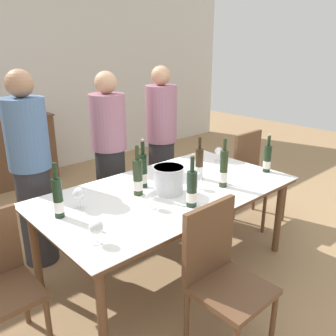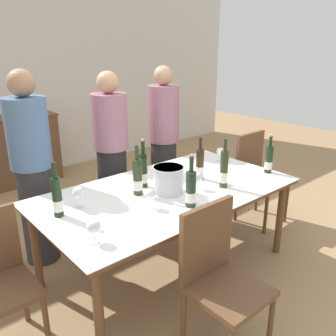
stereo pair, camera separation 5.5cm
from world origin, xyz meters
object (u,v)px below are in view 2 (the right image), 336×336
(wine_glass_1, at_px, (198,177))
(wine_bottle_5, at_px, (143,171))
(person_guest_left, at_px, (112,156))
(wine_bottle_0, at_px, (57,197))
(wine_glass_0, at_px, (220,152))
(sideboard_cabinet, at_px, (12,151))
(wine_bottle_2, at_px, (269,160))
(chair_near_front, at_px, (218,271))
(wine_bottle_6, at_px, (200,165))
(wine_glass_3, at_px, (94,227))
(dining_table, at_px, (168,196))
(wine_bottle_3, at_px, (224,170))
(person_guest_right, at_px, (164,142))
(person_host, at_px, (33,171))
(wine_bottle_4, at_px, (191,190))
(wine_glass_2, at_px, (78,193))
(wine_glass_4, at_px, (150,195))
(wine_bottle_1, at_px, (138,178))
(ice_bucket, at_px, (168,179))
(chair_right_end, at_px, (257,171))

(wine_glass_1, bearing_deg, wine_bottle_5, 133.23)
(wine_bottle_5, distance_m, person_guest_left, 0.70)
(wine_bottle_0, distance_m, wine_glass_0, 1.68)
(sideboard_cabinet, bearing_deg, wine_bottle_2, -68.71)
(chair_near_front, bearing_deg, wine_bottle_6, 50.79)
(wine_bottle_2, distance_m, wine_glass_3, 1.76)
(dining_table, relative_size, wine_bottle_6, 5.61)
(wine_bottle_3, xyz_separation_m, person_guest_right, (0.35, 1.14, -0.07))
(wine_bottle_2, height_order, wine_glass_1, wine_bottle_2)
(wine_bottle_6, relative_size, person_host, 0.22)
(wine_bottle_3, relative_size, wine_glass_3, 2.80)
(wine_bottle_0, distance_m, wine_bottle_4, 0.89)
(wine_glass_2, relative_size, wine_glass_4, 1.12)
(wine_glass_4, relative_size, chair_near_front, 0.15)
(wine_glass_4, distance_m, chair_near_front, 0.68)
(wine_bottle_2, relative_size, wine_bottle_3, 0.87)
(wine_bottle_1, xyz_separation_m, wine_glass_2, (-0.45, 0.07, -0.02))
(wine_bottle_5, bearing_deg, wine_bottle_1, -143.96)
(wine_glass_0, bearing_deg, person_host, 157.68)
(wine_bottle_0, xyz_separation_m, chair_near_front, (0.56, -0.92, -0.33))
(dining_table, xyz_separation_m, person_guest_right, (0.72, 0.90, 0.13))
(wine_bottle_0, bearing_deg, person_guest_right, 26.06)
(ice_bucket, xyz_separation_m, chair_right_end, (1.34, 0.13, -0.29))
(dining_table, xyz_separation_m, wine_glass_0, (0.84, 0.20, 0.15))
(wine_glass_0, bearing_deg, wine_bottle_4, -150.03)
(wine_glass_1, distance_m, person_host, 1.34)
(wine_bottle_2, distance_m, wine_glass_0, 0.49)
(wine_bottle_5, bearing_deg, person_guest_left, 78.71)
(wine_glass_3, bearing_deg, wine_bottle_3, 3.03)
(wine_glass_1, xyz_separation_m, chair_near_front, (-0.47, -0.64, -0.30))
(wine_bottle_3, xyz_separation_m, wine_glass_3, (-1.20, -0.06, -0.05))
(wine_bottle_3, relative_size, wine_bottle_6, 1.10)
(person_host, bearing_deg, person_guest_right, 2.23)
(sideboard_cabinet, height_order, wine_bottle_1, wine_bottle_1)
(wine_glass_1, xyz_separation_m, wine_glass_4, (-0.49, -0.03, 0.00))
(wine_bottle_5, bearing_deg, person_guest_right, 41.35)
(wine_bottle_3, height_order, chair_right_end, wine_bottle_3)
(wine_bottle_6, distance_m, wine_glass_0, 0.52)
(wine_bottle_0, distance_m, wine_glass_1, 1.06)
(wine_bottle_2, xyz_separation_m, person_host, (-1.66, 1.12, -0.02))
(wine_glass_2, xyz_separation_m, person_guest_left, (0.71, 0.70, -0.05))
(wine_glass_0, distance_m, person_guest_right, 0.71)
(sideboard_cabinet, xyz_separation_m, wine_glass_3, (-0.55, -3.13, 0.36))
(wine_glass_2, bearing_deg, wine_bottle_2, -15.22)
(wine_bottle_0, xyz_separation_m, wine_glass_4, (0.53, -0.30, -0.04))
(wine_bottle_4, distance_m, person_guest_right, 1.47)
(chair_near_front, distance_m, person_guest_right, 1.97)
(ice_bucket, bearing_deg, wine_bottle_2, -13.69)
(ice_bucket, xyz_separation_m, wine_glass_2, (-0.64, 0.20, 0.00))
(wine_glass_4, height_order, person_guest_left, person_guest_left)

